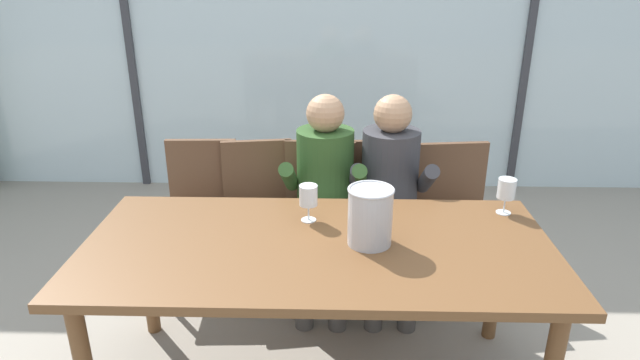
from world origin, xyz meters
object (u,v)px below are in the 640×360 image
chair_near_window_right (454,208)px  wine_glass_near_bucket (308,197)px  chair_right_of_center (382,205)px  ice_bucket_primary (370,215)px  dining_table (318,259)px  person_olive_shirt (324,188)px  chair_left_of_center (259,205)px  person_charcoal_jacket (390,189)px  chair_near_curtain (202,204)px  chair_center (318,206)px  wine_glass_by_left_taster (507,189)px

chair_near_window_right → wine_glass_near_bucket: bearing=-148.0°
chair_right_of_center → ice_bucket_primary: 0.98m
chair_right_of_center → ice_bucket_primary: size_ratio=3.50×
dining_table → person_olive_shirt: 0.75m
chair_left_of_center → wine_glass_near_bucket: bearing=-72.5°
chair_right_of_center → chair_near_window_right: 0.42m
chair_left_of_center → person_charcoal_jacket: person_charcoal_jacket is taller
chair_near_curtain → chair_center: bearing=-3.3°
chair_left_of_center → ice_bucket_primary: ice_bucket_primary is taller
chair_left_of_center → chair_center: 0.36m
chair_right_of_center → ice_bucket_primary: bearing=-99.5°
dining_table → chair_near_curtain: (-0.72, 0.90, -0.15)m
ice_bucket_primary → chair_right_of_center: bearing=81.6°
dining_table → chair_center: chair_center is taller
dining_table → wine_glass_near_bucket: bearing=102.5°
chair_center → chair_near_window_right: same height
chair_near_curtain → chair_left_of_center: 0.35m
chair_left_of_center → chair_near_window_right: 1.15m
chair_center → chair_near_window_right: (0.80, -0.01, 0.00)m
chair_near_window_right → wine_glass_by_left_taster: (0.10, -0.56, 0.35)m
person_olive_shirt → chair_right_of_center: bearing=28.0°
chair_near_curtain → chair_left_of_center: bearing=-3.3°
dining_table → ice_bucket_primary: bearing=2.9°
chair_left_of_center → wine_glass_by_left_taster: bearing=-33.0°
chair_near_curtain → chair_near_window_right: same height
chair_right_of_center → chair_center: bearing=-178.2°
chair_near_curtain → wine_glass_near_bucket: bearing=-47.6°
person_olive_shirt → wine_glass_near_bucket: person_olive_shirt is taller
dining_table → wine_glass_by_left_taster: wine_glass_by_left_taster is taller
dining_table → person_olive_shirt: bearing=89.0°
chair_center → wine_glass_near_bucket: bearing=-88.7°
chair_right_of_center → chair_near_window_right: size_ratio=1.00×
dining_table → chair_near_curtain: chair_near_curtain is taller
ice_bucket_primary → wine_glass_by_left_taster: 0.73m
dining_table → person_olive_shirt: (0.01, 0.75, 0.02)m
ice_bucket_primary → wine_glass_near_bucket: 0.34m
chair_near_window_right → person_charcoal_jacket: (-0.40, -0.14, 0.17)m
chair_center → wine_glass_by_left_taster: wine_glass_by_left_taster is taller
chair_left_of_center → chair_near_window_right: bearing=-9.3°
chair_near_curtain → ice_bucket_primary: 1.35m
person_olive_shirt → ice_bucket_primary: size_ratio=4.76×
chair_near_window_right → wine_glass_by_left_taster: bearing=-86.4°
chair_right_of_center → wine_glass_by_left_taster: wine_glass_by_left_taster is taller
chair_near_window_right → chair_near_curtain: bearing=172.6°
chair_near_curtain → wine_glass_near_bucket: size_ratio=5.07×
dining_table → wine_glass_by_left_taster: 0.96m
person_charcoal_jacket → wine_glass_by_left_taster: bearing=-39.7°
person_charcoal_jacket → ice_bucket_primary: size_ratio=4.76×
chair_left_of_center → chair_right_of_center: same height
chair_center → chair_near_window_right: bearing=2.8°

